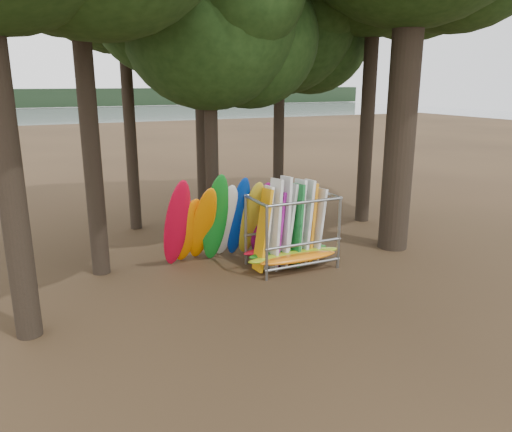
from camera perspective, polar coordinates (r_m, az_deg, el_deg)
name	(u,v)px	position (r m, az deg, el deg)	size (l,w,h in m)	color
ground	(283,271)	(15.34, 3.13, -6.30)	(120.00, 120.00, 0.00)	#47331E
lake	(78,124)	(73.13, -19.64, 9.90)	(160.00, 160.00, 0.00)	gray
far_shore	(54,98)	(122.85, -22.08, 12.40)	(160.00, 4.00, 4.00)	black
oak_3	(280,16)	(21.08, 2.77, 21.89)	(7.02, 7.02, 11.16)	black
oak_5	(209,18)	(16.66, -5.44, 21.57)	(6.50, 6.50, 10.33)	black
kayak_row	(226,221)	(15.71, -3.49, -0.60)	(4.10, 2.12, 3.13)	red
storage_rack	(291,233)	(15.45, 4.06, -1.98)	(3.16, 1.56, 2.84)	gray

